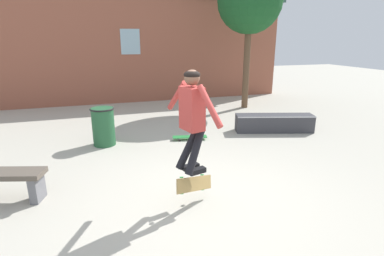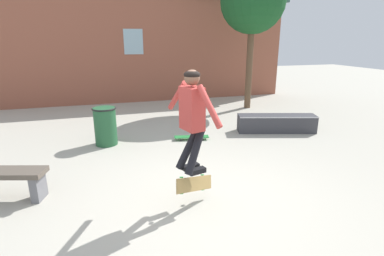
{
  "view_description": "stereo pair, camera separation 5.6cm",
  "coord_description": "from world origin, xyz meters",
  "px_view_note": "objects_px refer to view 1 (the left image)",
  "views": [
    {
      "loc": [
        -1.37,
        -3.84,
        2.38
      ],
      "look_at": [
        -0.17,
        -0.08,
        1.2
      ],
      "focal_mm": 28.0,
      "sensor_mm": 36.0,
      "label": 1
    },
    {
      "loc": [
        -1.32,
        -3.86,
        2.38
      ],
      "look_at": [
        -0.17,
        -0.08,
        1.2
      ],
      "focal_mm": 28.0,
      "sensor_mm": 36.0,
      "label": 2
    }
  ],
  "objects_px": {
    "skate_ledge": "(274,123)",
    "skateboard_resting": "(190,137)",
    "tree_right": "(250,1)",
    "skateboard_flipping": "(195,184)",
    "trash_bin": "(103,126)",
    "skater": "(192,113)"
  },
  "relations": [
    {
      "from": "skater",
      "to": "skate_ledge",
      "type": "bearing_deg",
      "value": 26.68
    },
    {
      "from": "skateboard_resting",
      "to": "skateboard_flipping",
      "type": "bearing_deg",
      "value": -93.76
    },
    {
      "from": "skate_ledge",
      "to": "skateboard_flipping",
      "type": "bearing_deg",
      "value": -121.2
    },
    {
      "from": "skateboard_resting",
      "to": "tree_right",
      "type": "bearing_deg",
      "value": 55.98
    },
    {
      "from": "skateboard_flipping",
      "to": "skate_ledge",
      "type": "bearing_deg",
      "value": 10.52
    },
    {
      "from": "trash_bin",
      "to": "skater",
      "type": "relative_size",
      "value": 0.61
    },
    {
      "from": "skater",
      "to": "skateboard_resting",
      "type": "relative_size",
      "value": 1.69
    },
    {
      "from": "tree_right",
      "to": "skater",
      "type": "xyz_separation_m",
      "value": [
        -3.79,
        -5.69,
        -2.13
      ]
    },
    {
      "from": "tree_right",
      "to": "skateboard_resting",
      "type": "xyz_separation_m",
      "value": [
        -2.93,
        -2.81,
        -3.47
      ]
    },
    {
      "from": "tree_right",
      "to": "skateboard_resting",
      "type": "height_order",
      "value": "tree_right"
    },
    {
      "from": "skate_ledge",
      "to": "skateboard_resting",
      "type": "relative_size",
      "value": 2.41
    },
    {
      "from": "tree_right",
      "to": "skateboard_flipping",
      "type": "xyz_separation_m",
      "value": [
        -3.76,
        -5.71,
        -3.19
      ]
    },
    {
      "from": "skateboard_flipping",
      "to": "skateboard_resting",
      "type": "distance_m",
      "value": 3.02
    },
    {
      "from": "tree_right",
      "to": "skater",
      "type": "height_order",
      "value": "tree_right"
    },
    {
      "from": "skater",
      "to": "skateboard_resting",
      "type": "distance_m",
      "value": 3.28
    },
    {
      "from": "skate_ledge",
      "to": "skateboard_resting",
      "type": "xyz_separation_m",
      "value": [
        -2.34,
        0.03,
        -0.16
      ]
    },
    {
      "from": "tree_right",
      "to": "trash_bin",
      "type": "xyz_separation_m",
      "value": [
        -4.93,
        -2.57,
        -3.08
      ]
    },
    {
      "from": "tree_right",
      "to": "skateboard_resting",
      "type": "relative_size",
      "value": 5.4
    },
    {
      "from": "skateboard_flipping",
      "to": "skateboard_resting",
      "type": "height_order",
      "value": "skateboard_flipping"
    },
    {
      "from": "tree_right",
      "to": "skateboard_flipping",
      "type": "relative_size",
      "value": 6.91
    },
    {
      "from": "trash_bin",
      "to": "skateboard_flipping",
      "type": "xyz_separation_m",
      "value": [
        1.17,
        -3.14,
        -0.11
      ]
    },
    {
      "from": "trash_bin",
      "to": "skateboard_flipping",
      "type": "relative_size",
      "value": 1.31
    }
  ]
}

